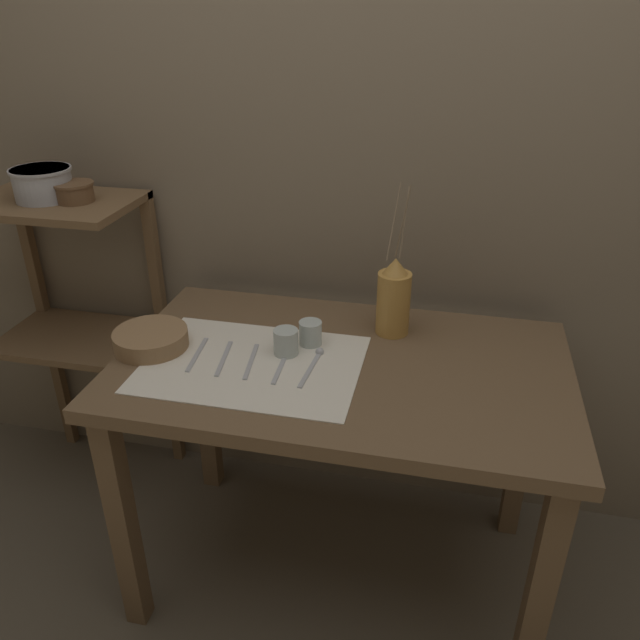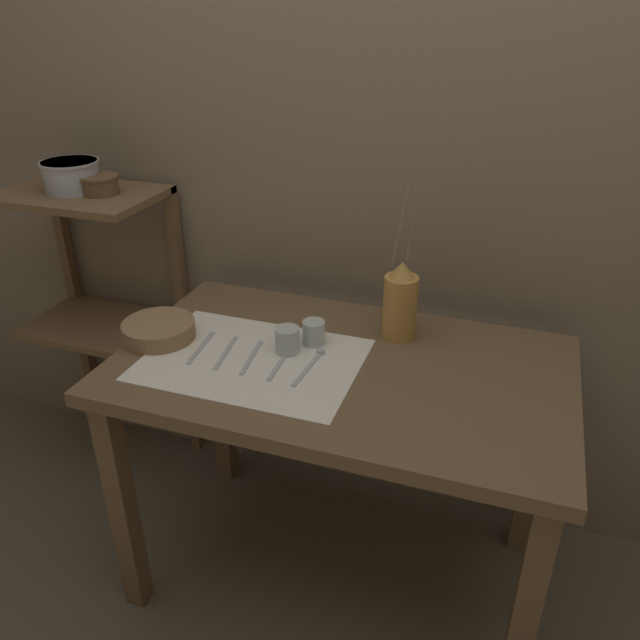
# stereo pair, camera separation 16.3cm
# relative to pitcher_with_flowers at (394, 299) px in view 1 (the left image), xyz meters

# --- Properties ---
(ground_plane) EXTENTS (12.00, 12.00, 0.00)m
(ground_plane) POSITION_rel_pitcher_with_flowers_xyz_m (-0.11, -0.20, -0.90)
(ground_plane) COLOR brown
(stone_wall_back) EXTENTS (7.00, 0.06, 2.40)m
(stone_wall_back) POSITION_rel_pitcher_with_flowers_xyz_m (-0.11, 0.28, 0.30)
(stone_wall_back) COLOR #7A6B56
(stone_wall_back) RESTS_ON ground_plane
(wooden_table) EXTENTS (1.22, 0.73, 0.79)m
(wooden_table) POSITION_rel_pitcher_with_flowers_xyz_m (-0.11, -0.20, -0.22)
(wooden_table) COLOR brown
(wooden_table) RESTS_ON ground_plane
(wooden_shelf_unit) EXTENTS (0.52, 0.34, 1.10)m
(wooden_shelf_unit) POSITION_rel_pitcher_with_flowers_xyz_m (-1.09, 0.09, -0.13)
(wooden_shelf_unit) COLOR brown
(wooden_shelf_unit) RESTS_ON ground_plane
(linen_cloth) EXTENTS (0.58, 0.42, 0.00)m
(linen_cloth) POSITION_rel_pitcher_with_flowers_xyz_m (-0.34, -0.26, -0.11)
(linen_cloth) COLOR silver
(linen_cloth) RESTS_ON wooden_table
(pitcher_with_flowers) EXTENTS (0.10, 0.10, 0.45)m
(pitcher_with_flowers) POSITION_rel_pitcher_with_flowers_xyz_m (0.00, 0.00, 0.00)
(pitcher_with_flowers) COLOR #B7843D
(pitcher_with_flowers) RESTS_ON wooden_table
(wooden_bowl) EXTENTS (0.21, 0.21, 0.05)m
(wooden_bowl) POSITION_rel_pitcher_with_flowers_xyz_m (-0.65, -0.24, -0.08)
(wooden_bowl) COLOR #8E6B47
(wooden_bowl) RESTS_ON wooden_table
(glass_tumbler_near) EXTENTS (0.07, 0.07, 0.07)m
(glass_tumbler_near) POSITION_rel_pitcher_with_flowers_xyz_m (-0.27, -0.19, -0.07)
(glass_tumbler_near) COLOR #B7C1BC
(glass_tumbler_near) RESTS_ON wooden_table
(glass_tumbler_far) EXTENTS (0.06, 0.06, 0.07)m
(glass_tumbler_far) POSITION_rel_pitcher_with_flowers_xyz_m (-0.22, -0.12, -0.07)
(glass_tumbler_far) COLOR #B7C1BC
(glass_tumbler_far) RESTS_ON wooden_table
(knife_center) EXTENTS (0.03, 0.18, 0.00)m
(knife_center) POSITION_rel_pitcher_with_flowers_xyz_m (-0.50, -0.25, -0.10)
(knife_center) COLOR #A8A8AD
(knife_center) RESTS_ON wooden_table
(fork_inner) EXTENTS (0.04, 0.18, 0.00)m
(fork_inner) POSITION_rel_pitcher_with_flowers_xyz_m (-0.43, -0.26, -0.10)
(fork_inner) COLOR #A8A8AD
(fork_inner) RESTS_ON wooden_table
(fork_outer) EXTENTS (0.04, 0.18, 0.00)m
(fork_outer) POSITION_rel_pitcher_with_flowers_xyz_m (-0.35, -0.26, -0.10)
(fork_outer) COLOR #A8A8AD
(fork_outer) RESTS_ON wooden_table
(spoon_outer) EXTENTS (0.03, 0.19, 0.02)m
(spoon_outer) POSITION_rel_pitcher_with_flowers_xyz_m (-0.27, -0.21, -0.10)
(spoon_outer) COLOR #A8A8AD
(spoon_outer) RESTS_ON wooden_table
(spoon_inner) EXTENTS (0.03, 0.19, 0.02)m
(spoon_inner) POSITION_rel_pitcher_with_flowers_xyz_m (-0.18, -0.21, -0.10)
(spoon_inner) COLOR #A8A8AD
(spoon_inner) RESTS_ON wooden_table
(metal_pot_large) EXTENTS (0.18, 0.18, 0.10)m
(metal_pot_large) POSITION_rel_pitcher_with_flowers_xyz_m (-1.11, 0.05, 0.26)
(metal_pot_large) COLOR #A8A8AD
(metal_pot_large) RESTS_ON wooden_shelf_unit
(metal_pot_small) EXTENTS (0.12, 0.12, 0.06)m
(metal_pot_small) POSITION_rel_pitcher_with_flowers_xyz_m (-1.00, 0.05, 0.24)
(metal_pot_small) COLOR brown
(metal_pot_small) RESTS_ON wooden_shelf_unit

